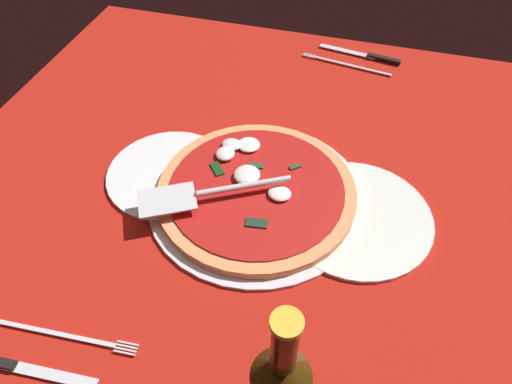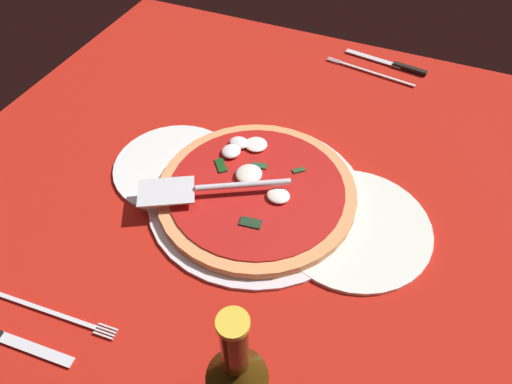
{
  "view_description": "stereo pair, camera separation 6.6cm",
  "coord_description": "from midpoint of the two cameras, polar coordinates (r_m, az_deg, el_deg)",
  "views": [
    {
      "loc": [
        -15.79,
        50.73,
        59.77
      ],
      "look_at": [
        -1.54,
        0.32,
        2.03
      ],
      "focal_mm": 32.67,
      "sensor_mm": 36.0,
      "label": 1
    },
    {
      "loc": [
        -22.0,
        48.55,
        59.77
      ],
      "look_at": [
        -1.54,
        0.32,
        2.03
      ],
      "focal_mm": 32.67,
      "sensor_mm": 36.0,
      "label": 2
    }
  ],
  "objects": [
    {
      "name": "dinner_plate_left",
      "position": [
        0.77,
        9.74,
        -3.26
      ],
      "size": [
        24.91,
        24.91,
        1.0
      ],
      "primitive_type": "cylinder",
      "color": "silver",
      "rests_on": "ground_plane"
    },
    {
      "name": "checker_pattern",
      "position": [
        0.8,
        -3.35,
        -0.68
      ],
      "size": [
        111.77,
        111.77,
        0.1
      ],
      "color": "silver",
      "rests_on": "ground_plane"
    },
    {
      "name": "place_setting_near",
      "position": [
        1.13,
        10.56,
        15.41
      ],
      "size": [
        22.67,
        14.88,
        1.4
      ],
      "rotation": [
        0.0,
        0.0,
        -0.15
      ],
      "color": "white",
      "rests_on": "ground_plane"
    },
    {
      "name": "dinner_plate_right",
      "position": [
        0.85,
        -12.73,
        2.05
      ],
      "size": [
        22.1,
        22.1,
        1.0
      ],
      "primitive_type": "cylinder",
      "color": "white",
      "rests_on": "ground_plane"
    },
    {
      "name": "pizza_pan",
      "position": [
        0.79,
        -2.38,
        -0.82
      ],
      "size": [
        36.69,
        36.69,
        0.93
      ],
      "primitive_type": "cylinder",
      "color": "silver",
      "rests_on": "ground_plane"
    },
    {
      "name": "pizza",
      "position": [
        0.78,
        -2.47,
        -0.01
      ],
      "size": [
        33.47,
        33.47,
        3.21
      ],
      "color": "#E2945A",
      "rests_on": "pizza_pan"
    },
    {
      "name": "ground_plane",
      "position": [
        0.8,
        -3.34,
        -0.89
      ],
      "size": [
        111.77,
        111.77,
        0.8
      ],
      "primitive_type": "cube",
      "color": "#AE1B11"
    },
    {
      "name": "place_setting_far",
      "position": [
        0.72,
        -27.52,
        -17.19
      ],
      "size": [
        21.99,
        12.84,
        1.4
      ],
      "rotation": [
        0.0,
        0.0,
        3.21
      ],
      "color": "white",
      "rests_on": "ground_plane"
    },
    {
      "name": "pizza_server",
      "position": [
        0.75,
        -8.82,
        -0.21
      ],
      "size": [
        23.18,
        14.86,
        1.0
      ],
      "rotation": [
        0.0,
        0.0,
        0.5
      ],
      "color": "silver",
      "rests_on": "pizza"
    }
  ]
}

